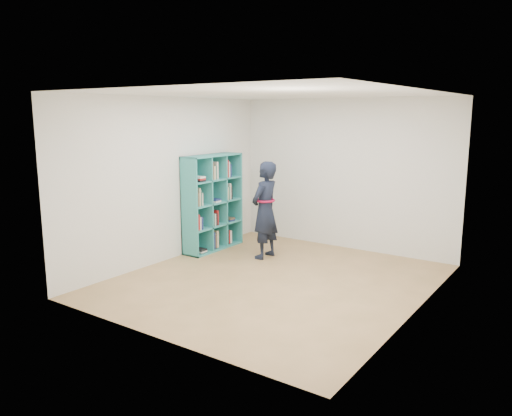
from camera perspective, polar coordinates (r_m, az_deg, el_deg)
The scene contains 9 objects.
floor at distance 7.17m, azimuth 2.08°, elevation -8.32°, with size 4.50×4.50×0.00m, color olive.
ceiling at distance 6.78m, azimuth 2.23°, elevation 12.93°, with size 4.50×4.50×0.00m, color white.
wall_left at distance 8.10m, azimuth -9.87°, elevation 3.21°, with size 0.02×4.50×2.60m, color silver.
wall_right at distance 6.03m, azimuth 18.36°, elevation 0.26°, with size 0.02×4.50×2.60m, color silver.
wall_back at distance 8.82m, azimuth 10.08°, elevation 3.80°, with size 4.00×0.02×2.60m, color silver.
wall_front at distance 5.13m, azimuth -11.52°, elevation -1.16°, with size 4.00×0.02×2.60m, color silver.
bookshelf at distance 8.68m, azimuth -5.11°, elevation 0.48°, with size 0.36×1.24×1.65m.
person at distance 8.10m, azimuth 1.03°, elevation -0.23°, with size 0.38×0.58×1.59m.
smartphone at distance 8.23m, azimuth 0.43°, elevation 0.68°, with size 0.01×0.10×0.12m.
Camera 1 is at (3.65, -5.71, 2.34)m, focal length 35.00 mm.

